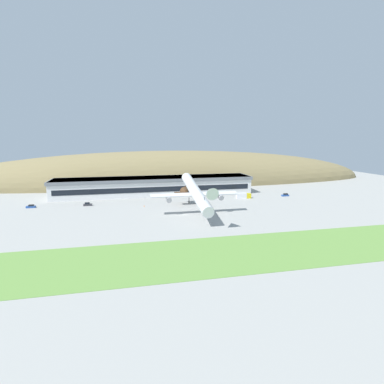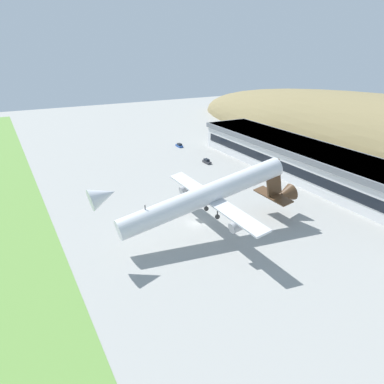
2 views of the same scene
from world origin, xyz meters
TOP-DOWN VIEW (x-y plane):
  - ground_plane at (0.00, 0.00)m, footprint 402.35×402.35m
  - grass_strip_foreground at (0.00, -46.64)m, footprint 362.11×29.05m
  - hill_backdrop at (8.58, 97.54)m, footprint 325.19×64.67m
  - terminal_building at (-6.98, 49.68)m, footprint 115.09×19.69m
  - cargo_airplane at (5.96, -0.14)m, footprint 38.83×52.86m
  - service_car_0 at (-42.35, 27.41)m, footprint 4.16×1.73m
  - service_car_1 at (-68.49, 28.69)m, footprint 4.18×1.84m
  - service_car_2 at (66.01, 28.61)m, footprint 4.40×1.89m
  - fuel_truck at (40.04, 28.04)m, footprint 8.38×2.72m
  - traffic_cone_0 at (-15.09, 19.47)m, footprint 0.52×0.52m

SIDE VIEW (x-z plane):
  - ground_plane at x=0.00m, z-range 0.00..0.00m
  - hill_backdrop at x=8.58m, z-range -23.72..23.72m
  - grass_strip_foreground at x=0.00m, z-range 0.00..0.08m
  - traffic_cone_0 at x=-15.09m, z-range -0.01..0.57m
  - service_car_1 at x=-68.49m, z-range -0.13..1.40m
  - service_car_0 at x=-42.35m, z-range -0.14..1.48m
  - service_car_2 at x=66.01m, z-range -0.14..1.50m
  - fuel_truck at x=40.04m, z-range -0.05..2.97m
  - terminal_building at x=-6.98m, z-range 0.68..11.01m
  - cargo_airplane at x=5.96m, z-range 2.42..16.84m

